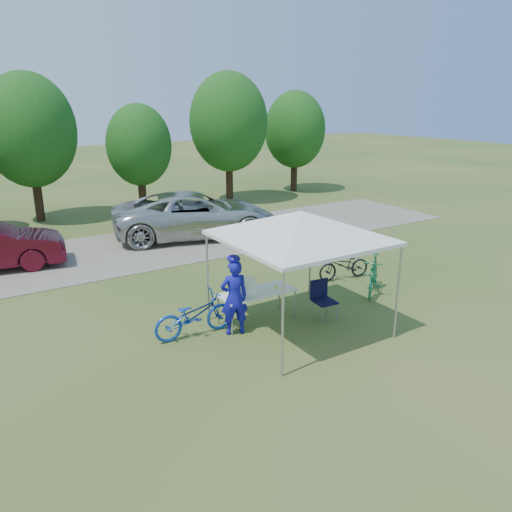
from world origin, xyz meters
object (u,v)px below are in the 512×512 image
(bike_green, at_px, (373,275))
(minivan, at_px, (195,214))
(cooler, at_px, (243,287))
(folding_table, at_px, (257,293))
(cyclist, at_px, (234,297))
(bike_dark, at_px, (344,265))
(bike_blue, at_px, (194,315))
(folding_chair, at_px, (322,296))

(bike_green, distance_m, minivan, 7.89)
(cooler, relative_size, bike_green, 0.31)
(bike_green, xyz_separation_m, minivan, (-1.50, 7.74, 0.35))
(folding_table, height_order, cyclist, cyclist)
(bike_green, bearing_deg, bike_dark, 137.59)
(folding_table, bearing_deg, cooler, 180.00)
(cyclist, bearing_deg, cooler, -132.49)
(cooler, relative_size, minivan, 0.09)
(bike_blue, bearing_deg, cooler, -93.96)
(folding_table, relative_size, minivan, 0.30)
(bike_blue, bearing_deg, bike_dark, -78.16)
(bike_blue, xyz_separation_m, bike_green, (5.14, -0.27, 0.03))
(folding_chair, distance_m, minivan, 8.26)
(folding_table, bearing_deg, cyclist, -160.81)
(folding_chair, relative_size, minivan, 0.15)
(bike_dark, bearing_deg, minivan, -157.37)
(bike_blue, distance_m, bike_green, 5.14)
(folding_table, xyz_separation_m, cooler, (-0.38, 0.00, 0.23))
(folding_chair, height_order, bike_green, bike_green)
(bike_green, height_order, minivan, minivan)
(folding_table, bearing_deg, minivan, 74.69)
(cyclist, bearing_deg, folding_table, -148.00)
(bike_blue, bearing_deg, bike_green, -91.57)
(folding_table, distance_m, cyclist, 0.82)
(cyclist, relative_size, bike_green, 1.01)
(folding_table, xyz_separation_m, folding_chair, (1.41, -0.65, -0.15))
(bike_dark, bearing_deg, cyclist, -64.17)
(minivan, bearing_deg, bike_dark, -150.45)
(bike_blue, height_order, bike_dark, bike_blue)
(bike_blue, height_order, minivan, minivan)
(folding_table, height_order, folding_chair, folding_chair)
(minivan, bearing_deg, folding_table, -179.38)
(folding_chair, bearing_deg, minivan, 90.10)
(folding_table, xyz_separation_m, bike_dark, (3.65, 1.07, -0.27))
(bike_blue, xyz_separation_m, bike_dark, (5.21, 0.96, -0.06))
(folding_chair, relative_size, cyclist, 0.55)
(folding_chair, distance_m, cyclist, 2.22)
(folding_chair, height_order, cyclist, cyclist)
(cyclist, xyz_separation_m, bike_green, (4.34, 0.11, -0.34))
(bike_blue, relative_size, bike_dark, 1.13)
(folding_table, height_order, bike_dark, bike_dark)
(bike_dark, bearing_deg, folding_chair, -43.57)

